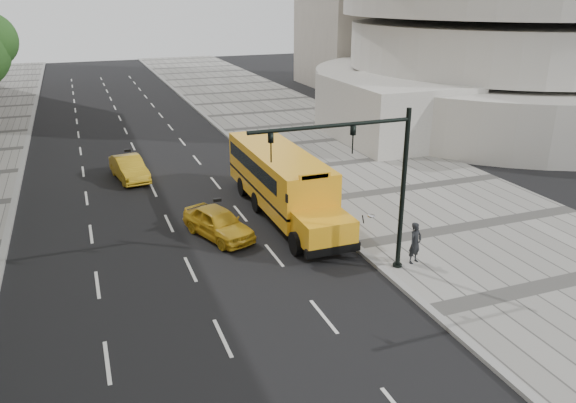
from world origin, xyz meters
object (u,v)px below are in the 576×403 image
object	(u,v)px
taxi_far	(129,168)
pedestrian	(415,243)
taxi_near	(218,223)
traffic_signal	(371,174)
school_bus	(281,177)

from	to	relation	value
taxi_far	pedestrian	xyz separation A→B (m)	(9.36, -15.28, 0.32)
taxi_near	pedestrian	world-z (taller)	pedestrian
pedestrian	traffic_signal	world-z (taller)	traffic_signal
taxi_near	taxi_far	xyz separation A→B (m)	(-2.80, 9.78, -0.00)
traffic_signal	taxi_near	bearing A→B (deg)	128.12
traffic_signal	school_bus	bearing A→B (deg)	95.22
school_bus	taxi_near	distance (m)	4.32
school_bus	pedestrian	xyz separation A→B (m)	(2.89, -7.50, -0.77)
pedestrian	traffic_signal	bearing A→B (deg)	161.82
taxi_near	traffic_signal	bearing A→B (deg)	-71.65
school_bus	taxi_near	xyz separation A→B (m)	(-3.67, -2.00, -1.09)
taxi_near	pedestrian	bearing A→B (deg)	-59.75
traffic_signal	taxi_far	bearing A→B (deg)	115.03
traffic_signal	pedestrian	bearing A→B (deg)	1.61
school_bus	pedestrian	bearing A→B (deg)	-68.95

